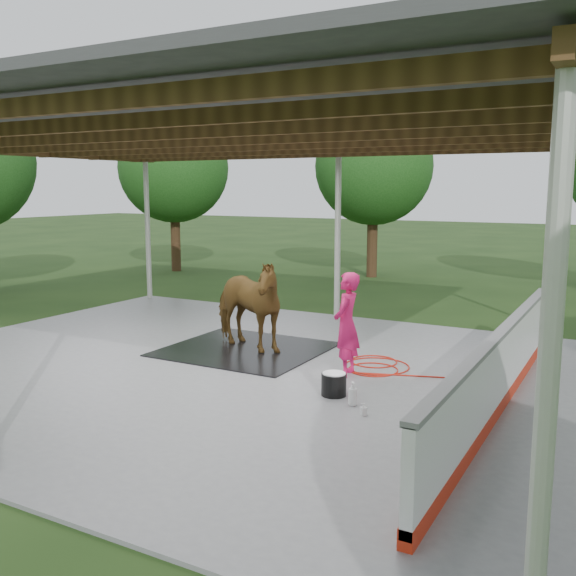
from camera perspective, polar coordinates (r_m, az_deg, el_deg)
The scene contains 12 objects.
ground at distance 11.19m, azimuth -5.78°, elevation -7.14°, with size 100.00×100.00×0.00m, color #1E3814.
concrete_slab at distance 11.18m, azimuth -5.78°, elevation -7.02°, with size 12.00×10.00×0.05m, color slate.
pavilion_structure at distance 10.79m, azimuth -6.11°, elevation 13.54°, with size 12.60×10.60×4.05m.
dasher_board at distance 9.30m, azimuth 18.38°, elevation -7.10°, with size 0.16×8.00×1.15m.
tree_belt at distance 11.37m, azimuth -2.17°, elevation 12.45°, with size 28.00×28.00×5.80m.
rubber_mat at distance 12.21m, azimuth -3.82°, elevation -5.44°, with size 2.85×2.67×0.02m, color black.
horse at distance 12.03m, azimuth -3.86°, elevation -1.40°, with size 0.93×2.05×1.73m, color brown.
handler at distance 10.42m, azimuth 5.22°, elevation -3.23°, with size 0.62×0.41×1.70m, color #CD1557.
wash_bucket at distance 9.57m, azimuth 4.10°, elevation -8.49°, with size 0.37×0.37×0.34m.
soap_bottle_a at distance 9.17m, azimuth 5.77°, elevation -9.33°, with size 0.13×0.13×0.34m, color silver.
soap_bottle_b at distance 8.84m, azimuth 6.73°, elevation -10.65°, with size 0.08×0.08×0.17m, color #338CD8.
hose_coil at distance 11.17m, azimuth 7.78°, elevation -6.87°, with size 1.78×1.31×0.02m.
Camera 1 is at (6.14, -8.83, 3.09)m, focal length 40.00 mm.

